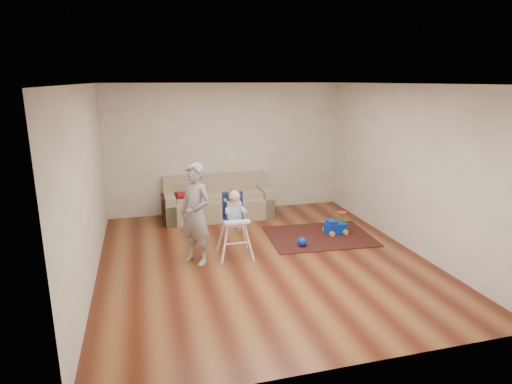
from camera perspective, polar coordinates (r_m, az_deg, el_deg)
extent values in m
plane|color=#491B0E|center=(6.87, 0.88, -8.92)|extent=(5.50, 5.50, 0.00)
cube|color=beige|center=(9.08, -3.90, 5.78)|extent=(5.00, 0.04, 2.70)
cube|color=beige|center=(6.25, -21.67, 0.68)|extent=(0.04, 5.50, 2.70)
cube|color=beige|center=(7.52, 19.59, 3.10)|extent=(0.04, 5.50, 2.70)
cube|color=white|center=(6.29, 0.98, 14.22)|extent=(5.00, 5.50, 0.04)
cube|color=#B40F17|center=(8.63, -8.89, -0.25)|extent=(0.49, 0.32, 0.04)
cube|color=black|center=(7.89, 8.47, -5.84)|extent=(1.93, 1.50, 0.01)
sphere|color=#0B32C1|center=(7.35, 6.20, -6.60)|extent=(0.16, 0.16, 0.16)
cylinder|color=#0B32C1|center=(6.56, -3.24, -1.02)|extent=(0.02, 0.12, 0.01)
imported|color=gray|center=(6.55, -8.08, -2.94)|extent=(0.65, 0.68, 1.57)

